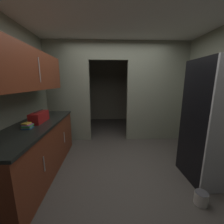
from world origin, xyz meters
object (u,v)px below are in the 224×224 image
at_px(book_stack, 27,126).
at_px(paint_can, 201,198).
at_px(refrigerator, 218,123).
at_px(boombox, 39,117).

relative_size(book_stack, paint_can, 0.94).
xyz_separation_m(refrigerator, paint_can, (-0.50, -0.51, -0.86)).
xyz_separation_m(boombox, book_stack, (-0.02, -0.35, -0.05)).
bearing_deg(book_stack, boombox, 86.82).
height_order(boombox, paint_can, boombox).
xyz_separation_m(book_stack, paint_can, (2.40, -0.56, -0.84)).
relative_size(refrigerator, book_stack, 11.82).
distance_m(refrigerator, boombox, 2.91).
bearing_deg(refrigerator, boombox, 172.14).
distance_m(boombox, book_stack, 0.35).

